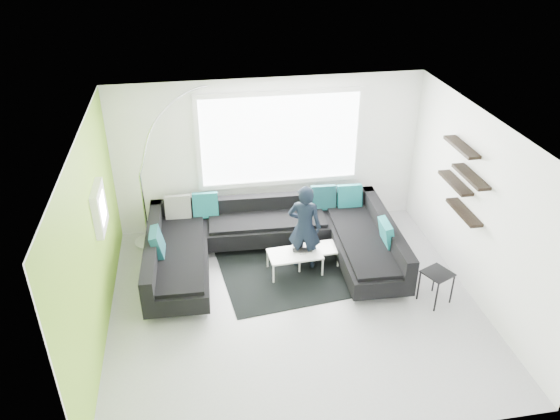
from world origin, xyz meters
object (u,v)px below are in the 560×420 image
object	(u,v)px
arc_lamp	(140,175)
laptop	(303,252)
person	(305,227)
side_table	(435,287)
coffee_table	(305,258)
sectional_sofa	(273,247)

from	to	relation	value
arc_lamp	laptop	xyz separation A→B (m)	(2.54, -1.27, -0.99)
person	side_table	bearing A→B (deg)	164.72
arc_lamp	side_table	world-z (taller)	arc_lamp
arc_lamp	coffee_table	bearing A→B (deg)	-38.78
person	laptop	bearing A→B (deg)	90.18
coffee_table	arc_lamp	distance (m)	3.10
arc_lamp	side_table	size ratio (longest dim) A/B	5.15
sectional_sofa	person	distance (m)	0.64
laptop	coffee_table	bearing A→B (deg)	57.76
sectional_sofa	person	bearing A→B (deg)	-4.48
coffee_table	side_table	distance (m)	2.12
person	laptop	xyz separation A→B (m)	(-0.06, -0.16, -0.37)
sectional_sofa	side_table	xyz separation A→B (m)	(2.29, -1.32, -0.12)
coffee_table	person	xyz separation A→B (m)	(-0.01, 0.07, 0.57)
coffee_table	laptop	world-z (taller)	laptop
person	laptop	size ratio (longest dim) A/B	4.36
sectional_sofa	person	size ratio (longest dim) A/B	2.76
side_table	laptop	bearing A→B (deg)	148.73
sectional_sofa	coffee_table	xyz separation A→B (m)	(0.53, -0.13, -0.20)
sectional_sofa	laptop	bearing A→B (deg)	-23.05
sectional_sofa	arc_lamp	bearing A→B (deg)	154.98
sectional_sofa	coffee_table	size ratio (longest dim) A/B	3.72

